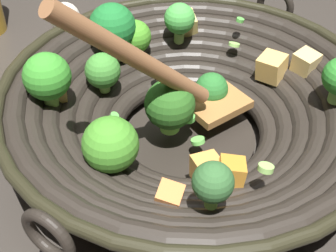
# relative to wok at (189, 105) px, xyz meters

# --- Properties ---
(ground_plane) EXTENTS (4.00, 4.00, 0.00)m
(ground_plane) POSITION_rel_wok_xyz_m (-0.00, 0.00, -0.06)
(ground_plane) COLOR #332D28
(wok) EXTENTS (0.46, 0.43, 0.23)m
(wok) POSITION_rel_wok_xyz_m (0.00, 0.00, 0.00)
(wok) COLOR black
(wok) RESTS_ON ground
(garlic_bulb) EXTENTS (0.05, 0.05, 0.05)m
(garlic_bulb) POSITION_rel_wok_xyz_m (-0.12, -0.29, -0.03)
(garlic_bulb) COLOR silver
(garlic_bulb) RESTS_ON ground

